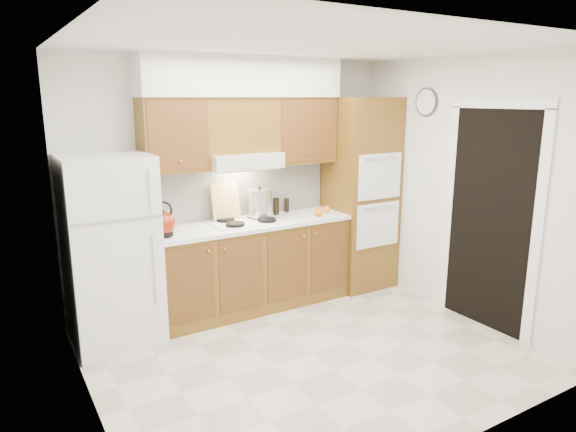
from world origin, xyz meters
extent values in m
plane|color=beige|center=(0.00, 0.00, 0.00)|extent=(3.60, 3.60, 0.00)
plane|color=white|center=(0.00, 0.00, 2.60)|extent=(3.60, 3.60, 0.00)
cube|color=silver|center=(0.00, 1.50, 1.30)|extent=(3.60, 0.02, 2.60)
cube|color=silver|center=(-1.80, 0.00, 1.30)|extent=(0.02, 3.00, 2.60)
cube|color=silver|center=(1.80, 0.00, 1.30)|extent=(0.02, 3.00, 2.60)
cube|color=white|center=(-1.41, 1.14, 0.86)|extent=(0.75, 0.72, 1.72)
cube|color=brown|center=(0.02, 1.20, 0.45)|extent=(2.11, 0.60, 0.90)
cube|color=white|center=(0.03, 1.19, 0.92)|extent=(2.13, 0.62, 0.04)
cube|color=white|center=(0.02, 1.49, 1.22)|extent=(2.11, 0.03, 0.56)
cube|color=brown|center=(1.44, 1.18, 1.10)|extent=(0.70, 0.65, 2.20)
cube|color=brown|center=(-0.71, 1.33, 1.85)|extent=(0.63, 0.33, 0.70)
cube|color=brown|center=(0.72, 1.33, 1.85)|extent=(0.73, 0.33, 0.70)
cube|color=silver|center=(-0.02, 1.27, 1.57)|extent=(0.75, 0.45, 0.15)
cube|color=brown|center=(-0.02, 1.33, 1.92)|extent=(0.75, 0.33, 0.55)
cube|color=silver|center=(0.03, 1.32, 2.40)|extent=(2.13, 0.36, 0.40)
cube|color=white|center=(-0.02, 1.21, 0.95)|extent=(0.74, 0.50, 0.01)
cube|color=black|center=(1.79, -0.35, 1.05)|extent=(0.02, 0.90, 2.10)
cylinder|color=#3F3833|center=(1.79, 0.55, 2.15)|extent=(0.02, 0.30, 0.30)
sphere|color=maroon|center=(-0.93, 1.10, 1.06)|extent=(0.26, 0.26, 0.22)
cube|color=tan|center=(-0.18, 1.37, 1.14)|extent=(0.30, 0.11, 0.39)
cylinder|color=silver|center=(0.17, 1.28, 1.11)|extent=(0.31, 0.31, 0.28)
cylinder|color=black|center=(0.40, 1.35, 1.03)|extent=(0.06, 0.06, 0.18)
cylinder|color=black|center=(0.42, 1.35, 1.03)|extent=(0.08, 0.08, 0.19)
cylinder|color=black|center=(0.59, 1.41, 1.02)|extent=(0.07, 0.07, 0.15)
sphere|color=orange|center=(0.77, 1.04, 0.98)|extent=(0.09, 0.09, 0.09)
sphere|color=orange|center=(0.95, 1.14, 0.98)|extent=(0.11, 0.11, 0.08)
camera|label=1|loc=(-2.31, -3.43, 2.20)|focal=32.00mm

